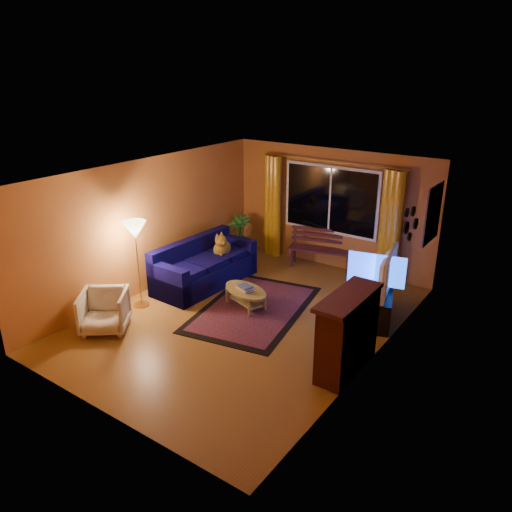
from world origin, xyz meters
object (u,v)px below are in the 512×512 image
Objects in this scene: sofa at (205,263)px; floor_lamp at (138,265)px; bench at (320,259)px; tv_console at (379,304)px; coffee_table at (246,298)px; armchair at (104,309)px.

floor_lamp reaches higher than sofa.
bench is 2.38m from tv_console.
bench is at bearing 62.80° from floor_lamp.
bench is at bearing 85.46° from coffee_table.
armchair reaches higher than coffee_table.
floor_lamp is (-0.18, 0.94, 0.43)m from armchair.
coffee_table is (1.40, 1.96, -0.19)m from armchair.
bench is at bearing 32.22° from armchair.
tv_console is (3.48, 2.94, -0.11)m from armchair.
sofa is 3.40m from tv_console.
tv_console is (2.09, 0.98, 0.09)m from coffee_table.
tv_console is at bearing 2.33° from armchair.
coffee_table is at bearing 16.68° from armchair.
armchair is at bearing -125.51° from coffee_table.
bench is at bearing 56.74° from sofa.
armchair is at bearing -91.96° from sofa.
armchair is 0.76× the size of coffee_table.
coffee_table is at bearing -110.45° from bench.
floor_lamp reaches higher than coffee_table.
sofa reaches higher than armchair.
tv_console is at bearing -53.07° from bench.
floor_lamp is 1.98m from coffee_table.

